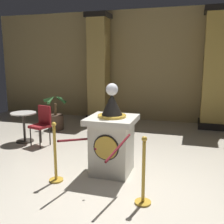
# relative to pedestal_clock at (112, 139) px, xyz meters

# --- Properties ---
(ground_plane) EXTENTS (11.94, 11.94, 0.00)m
(ground_plane) POSITION_rel_pedestal_clock_xyz_m (0.13, -0.45, -0.64)
(ground_plane) COLOR beige
(back_wall) EXTENTS (11.94, 0.16, 3.69)m
(back_wall) POSITION_rel_pedestal_clock_xyz_m (0.13, 4.62, 1.20)
(back_wall) COLOR tan
(back_wall) RESTS_ON ground_plane
(pedestal_clock) EXTENTS (0.85, 0.85, 1.65)m
(pedestal_clock) POSITION_rel_pedestal_clock_xyz_m (0.00, 0.00, 0.00)
(pedestal_clock) COLOR silver
(pedestal_clock) RESTS_ON ground_plane
(stanchion_near) EXTENTS (0.24, 0.24, 1.04)m
(stanchion_near) POSITION_rel_pedestal_clock_xyz_m (-0.81, -0.62, -0.28)
(stanchion_near) COLOR gold
(stanchion_near) RESTS_ON ground_plane
(stanchion_far) EXTENTS (0.24, 0.24, 1.01)m
(stanchion_far) POSITION_rel_pedestal_clock_xyz_m (0.75, -0.91, -0.29)
(stanchion_far) COLOR gold
(stanchion_far) RESTS_ON ground_plane
(velvet_rope) EXTENTS (0.96, 0.94, 0.22)m
(velvet_rope) POSITION_rel_pedestal_clock_xyz_m (-0.03, -0.77, 0.15)
(velvet_rope) COLOR #591419
(column_left) EXTENTS (0.74, 0.74, 3.54)m
(column_left) POSITION_rel_pedestal_clock_xyz_m (-1.72, 4.09, 1.12)
(column_left) COLOR black
(column_left) RESTS_ON ground_plane
(column_right) EXTENTS (0.84, 0.84, 3.54)m
(column_right) POSITION_rel_pedestal_clock_xyz_m (1.97, 4.09, 1.12)
(column_right) COLOR black
(column_right) RESTS_ON ground_plane
(potted_palm_left) EXTENTS (0.72, 0.72, 1.08)m
(potted_palm_left) POSITION_rel_pedestal_clock_xyz_m (-2.53, 2.50, -0.32)
(potted_palm_left) COLOR #4C3828
(potted_palm_left) RESTS_ON ground_plane
(cafe_table) EXTENTS (0.63, 0.63, 0.76)m
(cafe_table) POSITION_rel_pedestal_clock_xyz_m (-2.67, 1.15, -0.16)
(cafe_table) COLOR #332D28
(cafe_table) RESTS_ON ground_plane
(cafe_chair_red) EXTENTS (0.49, 0.49, 0.96)m
(cafe_chair_red) POSITION_rel_pedestal_clock_xyz_m (-2.10, 1.07, -0.07)
(cafe_chair_red) COLOR black
(cafe_chair_red) RESTS_ON ground_plane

